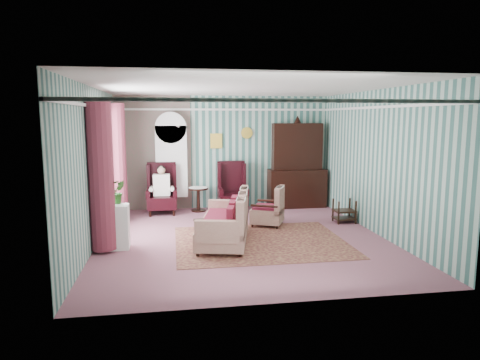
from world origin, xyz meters
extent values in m
plane|color=#915461|center=(0.00, 0.00, 0.00)|extent=(6.00, 6.00, 0.00)
cube|color=#35625A|center=(0.00, 3.00, 1.45)|extent=(5.50, 0.02, 2.90)
cube|color=#35625A|center=(0.00, -3.00, 1.45)|extent=(5.50, 0.02, 2.90)
cube|color=#35625A|center=(-2.75, 0.00, 1.45)|extent=(0.02, 6.00, 2.90)
cube|color=#35625A|center=(2.75, 0.00, 1.45)|extent=(0.02, 6.00, 2.90)
cube|color=silver|center=(0.00, 0.00, 2.90)|extent=(5.50, 6.00, 0.02)
cube|color=#914A57|center=(-1.80, 2.99, 1.45)|extent=(1.90, 0.01, 2.90)
cube|color=silver|center=(0.00, 0.00, 2.55)|extent=(5.50, 6.00, 0.05)
cube|color=white|center=(-2.72, 0.60, 1.55)|extent=(0.04, 1.50, 1.90)
cylinder|color=maroon|center=(-2.55, -0.45, 1.35)|extent=(0.44, 0.44, 2.60)
cylinder|color=maroon|center=(-2.55, 1.65, 1.35)|extent=(0.44, 0.44, 2.60)
cube|color=gold|center=(-0.20, 2.97, 1.75)|extent=(0.30, 0.03, 0.38)
cube|color=white|center=(-1.35, 2.84, 1.12)|extent=(0.80, 0.28, 2.24)
cube|color=black|center=(1.90, 2.72, 1.18)|extent=(1.50, 0.56, 2.36)
cube|color=black|center=(-1.60, 2.45, 0.62)|extent=(0.76, 0.80, 1.25)
cube|color=black|center=(0.15, 2.45, 0.62)|extent=(0.76, 0.80, 1.25)
cylinder|color=black|center=(-0.70, 2.60, 0.30)|extent=(0.50, 0.50, 0.60)
cube|color=black|center=(2.47, 0.90, 0.27)|extent=(0.45, 0.38, 0.54)
cube|color=white|center=(-2.40, -0.30, 0.40)|extent=(0.55, 0.35, 0.80)
cube|color=#4A1820|center=(0.30, -0.30, 0.01)|extent=(3.20, 2.60, 0.01)
cube|color=beige|center=(-0.40, -0.23, 0.49)|extent=(1.32, 2.09, 0.97)
cube|color=#C3B497|center=(0.70, 0.91, 0.54)|extent=(1.10, 1.02, 1.09)
cube|color=black|center=(-0.48, -0.13, 0.21)|extent=(0.94, 0.62, 0.42)
imported|color=#23591B|center=(-2.43, -0.35, 1.04)|extent=(0.44, 0.38, 0.47)
imported|color=#184D1C|center=(-2.30, -0.15, 1.01)|extent=(0.29, 0.26, 0.42)
imported|color=#265319|center=(-2.53, -0.28, 0.99)|extent=(0.22, 0.22, 0.38)
camera|label=1|loc=(-1.32, -8.02, 2.35)|focal=32.00mm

